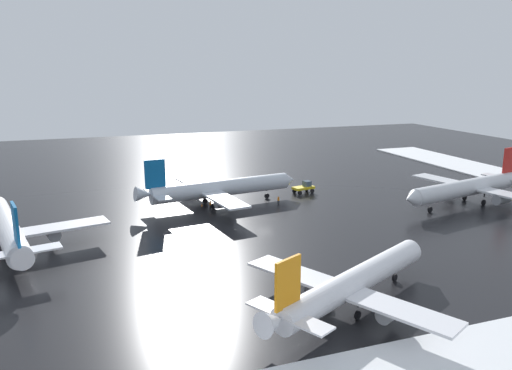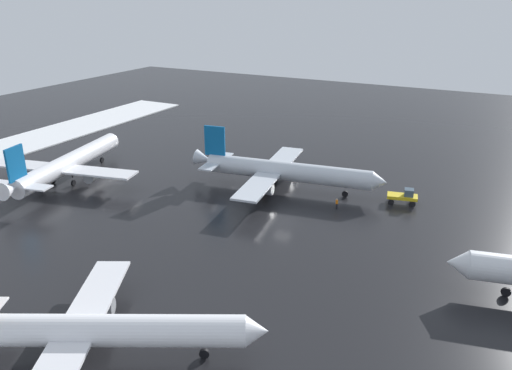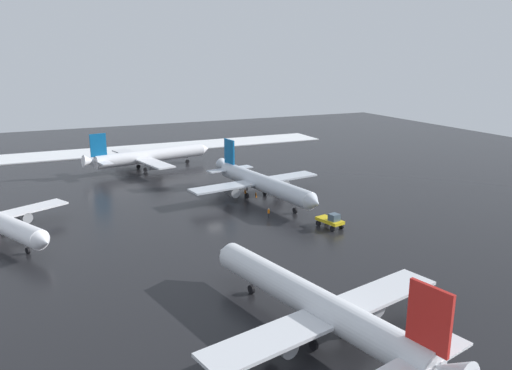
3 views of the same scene
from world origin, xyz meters
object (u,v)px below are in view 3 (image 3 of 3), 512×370
Objects in this scene: pushback_tug at (331,220)px; traffic_cone_wingtip_side at (256,193)px; traffic_cone_mid_line at (287,196)px; airplane_distant_tail at (316,303)px; traffic_cone_near_nose at (256,196)px; airplane_far_rear at (149,156)px; ground_crew_mid_apron at (269,212)px; ground_crew_near_tug at (245,193)px; airplane_parked_starboard at (262,183)px.

pushback_tug is 9.00× the size of traffic_cone_wingtip_side.
traffic_cone_wingtip_side is at bearing -129.34° from traffic_cone_mid_line.
traffic_cone_near_nose is at bearing -29.94° from airplane_distant_tail.
ground_crew_mid_apron is at bearing -90.16° from airplane_far_rear.
traffic_cone_mid_line is (2.34, 5.48, 0.00)m from traffic_cone_near_nose.
ground_crew_near_tug is at bearing -27.44° from airplane_distant_tail.
airplane_far_rear is 34.73m from traffic_cone_wingtip_side.
ground_crew_mid_apron is at bearing -27.46° from airplane_parked_starboard.
airplane_distant_tail is 36.65m from ground_crew_mid_apron.
pushback_tug is at bearing -6.10° from traffic_cone_mid_line.
airplane_parked_starboard is 60.38× the size of traffic_cone_near_nose.
ground_crew_near_tug is (-2.29, -2.44, -2.29)m from airplane_parked_starboard.
airplane_distant_tail reaches higher than pushback_tug.
airplane_parked_starboard reaches higher than traffic_cone_near_nose.
airplane_distant_tail reaches higher than ground_crew_near_tug.
airplane_far_rear reaches higher than traffic_cone_near_nose.
airplane_distant_tail reaches higher than ground_crew_mid_apron.
airplane_far_rear is at bearing 93.85° from ground_crew_near_tug.
airplane_parked_starboard is at bearing -81.00° from airplane_far_rear.
airplane_far_rear is 34.60m from ground_crew_near_tug.
airplane_far_rear is 35.97m from traffic_cone_near_nose.
traffic_cone_wingtip_side is (-14.10, 4.05, -0.70)m from ground_crew_mid_apron.
airplane_far_rear is at bearing -158.23° from traffic_cone_near_nose.
traffic_cone_mid_line is (0.69, 5.11, -2.99)m from airplane_parked_starboard.
ground_crew_mid_apron is (10.83, -3.77, -2.29)m from airplane_parked_starboard.
traffic_cone_wingtip_side is at bearing -30.09° from airplane_distant_tail.
airplane_distant_tail is at bearing -17.85° from traffic_cone_near_nose.
ground_crew_mid_apron is 3.11× the size of traffic_cone_mid_line.
traffic_cone_wingtip_side is (-3.27, 0.28, -2.99)m from airplane_parked_starboard.
ground_crew_near_tug is at bearing -83.39° from airplane_far_rear.
airplane_parked_starboard is 19.84m from pushback_tug.
airplane_far_rear is 59.47× the size of traffic_cone_mid_line.
airplane_distant_tail is 60.94× the size of traffic_cone_near_nose.
traffic_cone_wingtip_side is at bearing 175.45° from pushback_tug.
airplane_parked_starboard is 1.02× the size of airplane_far_rear.
traffic_cone_mid_line is (2.98, 7.55, -0.70)m from ground_crew_near_tug.
airplane_parked_starboard is at bearing 101.53° from ground_crew_mid_apron.
ground_crew_near_tug is at bearing -111.53° from traffic_cone_mid_line.
airplane_distant_tail is at bearing -120.48° from ground_crew_near_tug.
ground_crew_mid_apron is 13.50m from traffic_cone_mid_line.
ground_crew_near_tug is at bearing -177.34° from pushback_tug.
traffic_cone_near_nose and traffic_cone_wingtip_side have the same top height.
traffic_cone_near_nose is (-12.48, 3.39, -0.70)m from ground_crew_mid_apron.
pushback_tug is 9.00× the size of traffic_cone_near_nose.
ground_crew_mid_apron is 3.11× the size of traffic_cone_wingtip_side.
traffic_cone_mid_line is at bearing 66.91° from traffic_cone_near_nose.
airplane_far_rear reaches higher than ground_crew_mid_apron.
airplane_distant_tail is at bearing -18.00° from traffic_cone_wingtip_side.
pushback_tug is at bearing -47.78° from airplane_distant_tail.
pushback_tug reaches higher than ground_crew_near_tug.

